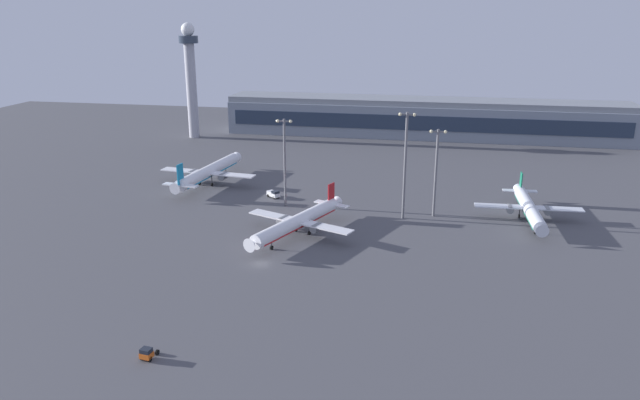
{
  "coord_description": "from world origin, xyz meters",
  "views": [
    {
      "loc": [
        36.19,
        -116.56,
        53.26
      ],
      "look_at": [
        6.19,
        35.35,
        4.0
      ],
      "focal_mm": 33.7,
      "sensor_mm": 36.0,
      "label": 1
    }
  ],
  "objects_px": {
    "apron_light_central": "(405,160)",
    "airplane_mid_apron": "(298,221)",
    "airplane_taxiway_distant": "(208,172)",
    "pushback_tug": "(147,353)",
    "apron_light_east": "(285,157)",
    "airplane_terminal_side": "(529,208)",
    "baggage_tractor": "(274,194)",
    "apron_light_west": "(436,167)",
    "control_tower": "(191,73)"
  },
  "relations": [
    {
      "from": "apron_light_central",
      "to": "airplane_mid_apron",
      "type": "bearing_deg",
      "value": -143.94
    },
    {
      "from": "airplane_taxiway_distant",
      "to": "airplane_mid_apron",
      "type": "bearing_deg",
      "value": -38.42
    },
    {
      "from": "pushback_tug",
      "to": "apron_light_east",
      "type": "bearing_deg",
      "value": -84.24
    },
    {
      "from": "airplane_mid_apron",
      "to": "airplane_terminal_side",
      "type": "relative_size",
      "value": 1.01
    },
    {
      "from": "airplane_taxiway_distant",
      "to": "baggage_tractor",
      "type": "height_order",
      "value": "airplane_taxiway_distant"
    },
    {
      "from": "airplane_taxiway_distant",
      "to": "apron_light_east",
      "type": "distance_m",
      "value": 35.61
    },
    {
      "from": "airplane_terminal_side",
      "to": "apron_light_central",
      "type": "relative_size",
      "value": 1.26
    },
    {
      "from": "airplane_taxiway_distant",
      "to": "apron_light_west",
      "type": "xyz_separation_m",
      "value": [
        70.96,
        -17.82,
        9.67
      ]
    },
    {
      "from": "airplane_mid_apron",
      "to": "pushback_tug",
      "type": "height_order",
      "value": "airplane_mid_apron"
    },
    {
      "from": "airplane_mid_apron",
      "to": "pushback_tug",
      "type": "distance_m",
      "value": 59.48
    },
    {
      "from": "control_tower",
      "to": "apron_light_west",
      "type": "relative_size",
      "value": 2.03
    },
    {
      "from": "pushback_tug",
      "to": "apron_light_west",
      "type": "relative_size",
      "value": 0.14
    },
    {
      "from": "baggage_tractor",
      "to": "apron_light_central",
      "type": "relative_size",
      "value": 0.16
    },
    {
      "from": "pushback_tug",
      "to": "apron_light_west",
      "type": "bearing_deg",
      "value": -111.37
    },
    {
      "from": "airplane_mid_apron",
      "to": "apron_light_west",
      "type": "height_order",
      "value": "apron_light_west"
    },
    {
      "from": "apron_light_east",
      "to": "apron_light_central",
      "type": "bearing_deg",
      "value": -7.34
    },
    {
      "from": "baggage_tractor",
      "to": "apron_light_east",
      "type": "height_order",
      "value": "apron_light_east"
    },
    {
      "from": "airplane_terminal_side",
      "to": "pushback_tug",
      "type": "distance_m",
      "value": 105.98
    },
    {
      "from": "pushback_tug",
      "to": "apron_light_east",
      "type": "height_order",
      "value": "apron_light_east"
    },
    {
      "from": "pushback_tug",
      "to": "apron_light_west",
      "type": "xyz_separation_m",
      "value": [
        43.56,
        79.59,
        12.6
      ]
    },
    {
      "from": "airplane_terminal_side",
      "to": "apron_light_west",
      "type": "distance_m",
      "value": 26.65
    },
    {
      "from": "airplane_mid_apron",
      "to": "apron_light_central",
      "type": "bearing_deg",
      "value": -122.2
    },
    {
      "from": "baggage_tractor",
      "to": "apron_light_east",
      "type": "xyz_separation_m",
      "value": [
        5.41,
        -6.85,
        13.07
      ]
    },
    {
      "from": "airplane_terminal_side",
      "to": "apron_light_west",
      "type": "bearing_deg",
      "value": 1.18
    },
    {
      "from": "apron_light_west",
      "to": "apron_light_central",
      "type": "bearing_deg",
      "value": -156.79
    },
    {
      "from": "apron_light_west",
      "to": "apron_light_east",
      "type": "distance_m",
      "value": 41.38
    },
    {
      "from": "pushback_tug",
      "to": "airplane_mid_apron",
      "type": "bearing_deg",
      "value": -93.48
    },
    {
      "from": "control_tower",
      "to": "baggage_tractor",
      "type": "xyz_separation_m",
      "value": [
        57.43,
        -78.79,
        -26.27
      ]
    },
    {
      "from": "airplane_mid_apron",
      "to": "baggage_tractor",
      "type": "xyz_separation_m",
      "value": [
        -14.36,
        28.96,
        -2.47
      ]
    },
    {
      "from": "baggage_tractor",
      "to": "apron_light_central",
      "type": "height_order",
      "value": "apron_light_central"
    },
    {
      "from": "airplane_mid_apron",
      "to": "airplane_terminal_side",
      "type": "bearing_deg",
      "value": -136.49
    },
    {
      "from": "control_tower",
      "to": "apron_light_central",
      "type": "bearing_deg",
      "value": -43.07
    },
    {
      "from": "control_tower",
      "to": "baggage_tractor",
      "type": "height_order",
      "value": "control_tower"
    },
    {
      "from": "baggage_tractor",
      "to": "pushback_tug",
      "type": "xyz_separation_m",
      "value": [
        3.22,
        -87.33,
        -0.11
      ]
    },
    {
      "from": "airplane_taxiway_distant",
      "to": "apron_light_central",
      "type": "height_order",
      "value": "apron_light_central"
    },
    {
      "from": "control_tower",
      "to": "airplane_mid_apron",
      "type": "distance_m",
      "value": 131.65
    },
    {
      "from": "apron_light_west",
      "to": "airplane_mid_apron",
      "type": "bearing_deg",
      "value": -146.79
    },
    {
      "from": "airplane_terminal_side",
      "to": "airplane_taxiway_distant",
      "type": "height_order",
      "value": "airplane_taxiway_distant"
    },
    {
      "from": "airplane_terminal_side",
      "to": "apron_light_east",
      "type": "relative_size",
      "value": 1.44
    },
    {
      "from": "airplane_terminal_side",
      "to": "airplane_mid_apron",
      "type": "bearing_deg",
      "value": 19.35
    },
    {
      "from": "control_tower",
      "to": "pushback_tug",
      "type": "xyz_separation_m",
      "value": [
        60.65,
        -166.12,
        -26.38
      ]
    },
    {
      "from": "pushback_tug",
      "to": "apron_light_east",
      "type": "distance_m",
      "value": 81.58
    },
    {
      "from": "airplane_taxiway_distant",
      "to": "pushback_tug",
      "type": "bearing_deg",
      "value": -67.34
    },
    {
      "from": "airplane_terminal_side",
      "to": "apron_light_west",
      "type": "relative_size",
      "value": 1.51
    },
    {
      "from": "control_tower",
      "to": "baggage_tractor",
      "type": "distance_m",
      "value": 100.98
    },
    {
      "from": "airplane_terminal_side",
      "to": "baggage_tractor",
      "type": "bearing_deg",
      "value": -7.38
    },
    {
      "from": "airplane_mid_apron",
      "to": "pushback_tug",
      "type": "relative_size",
      "value": 10.99
    },
    {
      "from": "airplane_mid_apron",
      "to": "apron_light_west",
      "type": "distance_m",
      "value": 40.02
    },
    {
      "from": "control_tower",
      "to": "apron_light_east",
      "type": "height_order",
      "value": "control_tower"
    },
    {
      "from": "pushback_tug",
      "to": "airplane_terminal_side",
      "type": "bearing_deg",
      "value": -122.7
    }
  ]
}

